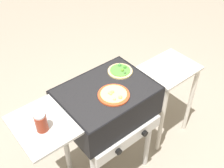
{
  "coord_description": "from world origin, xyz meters",
  "views": [
    {
      "loc": [
        -0.83,
        -1.07,
        2.11
      ],
      "look_at": [
        0.05,
        0.0,
        0.92
      ],
      "focal_mm": 43.78,
      "sensor_mm": 36.0,
      "label": 1
    }
  ],
  "objects": [
    {
      "name": "pizza_veggie",
      "position": [
        0.2,
        0.09,
        0.91
      ],
      "size": [
        0.18,
        0.18,
        0.04
      ],
      "color": "#E0C17F",
      "rests_on": "grill"
    },
    {
      "name": "sauce_jar",
      "position": [
        -0.49,
        -0.04,
        0.96
      ],
      "size": [
        0.07,
        0.07,
        0.12
      ],
      "color": "maroon",
      "rests_on": "grill"
    },
    {
      "name": "ground_plane",
      "position": [
        0.0,
        0.0,
        0.0
      ],
      "size": [
        8.0,
        8.0,
        0.0
      ],
      "primitive_type": "plane",
      "color": "gray"
    },
    {
      "name": "prep_table",
      "position": [
        0.66,
        0.0,
        0.55
      ],
      "size": [
        0.44,
        0.36,
        0.77
      ],
      "color": "beige",
      "rests_on": "ground_plane"
    },
    {
      "name": "grill",
      "position": [
        -0.01,
        -0.0,
        0.76
      ],
      "size": [
        0.96,
        0.53,
        0.9
      ],
      "color": "black",
      "rests_on": "ground_plane"
    },
    {
      "name": "pizza_cheese",
      "position": [
        -0.0,
        -0.08,
        0.91
      ],
      "size": [
        0.21,
        0.21,
        0.03
      ],
      "color": "#C64723",
      "rests_on": "grill"
    }
  ]
}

